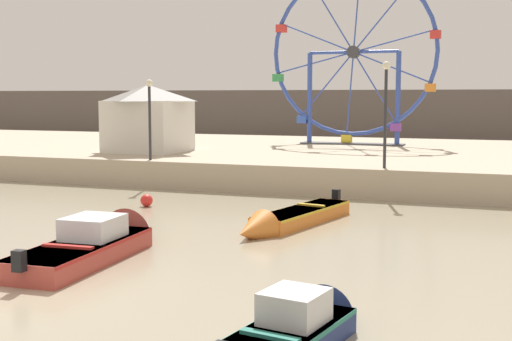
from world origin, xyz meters
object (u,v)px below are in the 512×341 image
(motorboat_faded_red, at_px, (104,241))
(promenade_lamp_near, at_px, (386,99))
(mooring_buoy_orange, at_px, (147,200))
(promenade_lamp_far, at_px, (150,107))
(ferris_wheel_blue_frame, at_px, (353,56))
(carnival_booth_white_ticket, at_px, (148,117))
(motorboat_orange_hull, at_px, (287,220))
(motorboat_navy_blue, at_px, (302,326))

(motorboat_faded_red, height_order, promenade_lamp_near, promenade_lamp_near)
(promenade_lamp_near, relative_size, mooring_buoy_orange, 9.24)
(promenade_lamp_far, bearing_deg, ferris_wheel_blue_frame, 63.68)
(promenade_lamp_far, bearing_deg, carnival_booth_white_ticket, 120.03)
(ferris_wheel_blue_frame, xyz_separation_m, promenade_lamp_near, (3.93, -12.26, -2.36))
(motorboat_faded_red, relative_size, ferris_wheel_blue_frame, 0.59)
(promenade_lamp_far, bearing_deg, promenade_lamp_near, 1.06)
(motorboat_orange_hull, distance_m, motorboat_faded_red, 5.83)
(ferris_wheel_blue_frame, bearing_deg, promenade_lamp_far, -116.32)
(motorboat_faded_red, bearing_deg, promenade_lamp_near, -25.71)
(motorboat_orange_hull, height_order, motorboat_faded_red, motorboat_faded_red)
(ferris_wheel_blue_frame, bearing_deg, motorboat_navy_blue, -79.26)
(motorboat_orange_hull, height_order, ferris_wheel_blue_frame, ferris_wheel_blue_frame)
(motorboat_orange_hull, bearing_deg, ferris_wheel_blue_frame, -161.02)
(motorboat_orange_hull, height_order, carnival_booth_white_ticket, carnival_booth_white_ticket)
(motorboat_faded_red, relative_size, carnival_booth_white_ticket, 1.53)
(motorboat_orange_hull, distance_m, ferris_wheel_blue_frame, 20.30)
(motorboat_navy_blue, height_order, carnival_booth_white_ticket, carnival_booth_white_ticket)
(motorboat_faded_red, height_order, carnival_booth_white_ticket, carnival_booth_white_ticket)
(motorboat_orange_hull, bearing_deg, motorboat_faded_red, -21.85)
(ferris_wheel_blue_frame, relative_size, promenade_lamp_near, 2.45)
(motorboat_faded_red, bearing_deg, motorboat_navy_blue, -126.65)
(motorboat_navy_blue, distance_m, motorboat_orange_hull, 9.61)
(ferris_wheel_blue_frame, height_order, promenade_lamp_far, ferris_wheel_blue_frame)
(ferris_wheel_blue_frame, height_order, carnival_booth_white_ticket, ferris_wheel_blue_frame)
(carnival_booth_white_ticket, relative_size, promenade_lamp_near, 0.95)
(motorboat_faded_red, distance_m, promenade_lamp_near, 13.31)
(motorboat_faded_red, bearing_deg, motorboat_orange_hull, -37.20)
(motorboat_navy_blue, xyz_separation_m, carnival_booth_white_ticket, (-13.78, 19.81, 2.60))
(ferris_wheel_blue_frame, relative_size, promenade_lamp_far, 2.88)
(motorboat_orange_hull, xyz_separation_m, promenade_lamp_near, (1.68, 7.03, 3.57))
(promenade_lamp_near, height_order, promenade_lamp_far, promenade_lamp_near)
(motorboat_navy_blue, relative_size, promenade_lamp_far, 1.22)
(ferris_wheel_blue_frame, bearing_deg, motorboat_orange_hull, -83.35)
(motorboat_navy_blue, distance_m, carnival_booth_white_ticket, 24.27)
(motorboat_orange_hull, xyz_separation_m, ferris_wheel_blue_frame, (-2.25, 19.29, 5.92))
(carnival_booth_white_ticket, xyz_separation_m, mooring_buoy_orange, (4.75, -8.72, -2.66))
(motorboat_orange_hull, relative_size, promenade_lamp_near, 1.47)
(motorboat_navy_blue, relative_size, motorboat_faded_red, 0.72)
(motorboat_faded_red, relative_size, promenade_lamp_far, 1.70)
(promenade_lamp_far, relative_size, mooring_buoy_orange, 7.87)
(motorboat_navy_blue, height_order, motorboat_faded_red, motorboat_faded_red)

